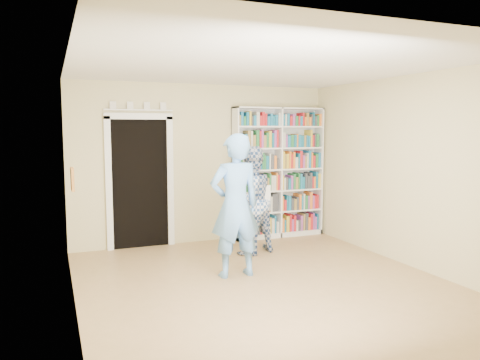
% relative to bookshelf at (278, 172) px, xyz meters
% --- Properties ---
extents(floor, '(5.00, 5.00, 0.00)m').
position_rel_bookshelf_xyz_m(floor, '(-1.35, -2.34, -1.17)').
color(floor, '#9D7A4C').
rests_on(floor, ground).
extents(ceiling, '(5.00, 5.00, 0.00)m').
position_rel_bookshelf_xyz_m(ceiling, '(-1.35, -2.34, 1.53)').
color(ceiling, white).
rests_on(ceiling, wall_back).
extents(wall_back, '(4.50, 0.00, 4.50)m').
position_rel_bookshelf_xyz_m(wall_back, '(-1.35, 0.16, 0.18)').
color(wall_back, beige).
rests_on(wall_back, floor).
extents(wall_left, '(0.00, 5.00, 5.00)m').
position_rel_bookshelf_xyz_m(wall_left, '(-3.60, -2.34, 0.18)').
color(wall_left, beige).
rests_on(wall_left, floor).
extents(wall_right, '(0.00, 5.00, 5.00)m').
position_rel_bookshelf_xyz_m(wall_right, '(0.90, -2.34, 0.18)').
color(wall_right, beige).
rests_on(wall_right, floor).
extents(bookshelf, '(1.69, 0.32, 2.33)m').
position_rel_bookshelf_xyz_m(bookshelf, '(0.00, 0.00, 0.00)').
color(bookshelf, white).
rests_on(bookshelf, floor).
extents(doorway, '(1.10, 0.08, 2.43)m').
position_rel_bookshelf_xyz_m(doorway, '(-2.45, 0.13, 0.00)').
color(doorway, black).
rests_on(doorway, floor).
extents(wall_art, '(0.03, 0.25, 0.25)m').
position_rel_bookshelf_xyz_m(wall_art, '(-3.58, -2.14, 0.23)').
color(wall_art, brown).
rests_on(wall_art, wall_left).
extents(man_blue, '(0.69, 0.46, 1.89)m').
position_rel_bookshelf_xyz_m(man_blue, '(-1.57, -1.88, -0.23)').
color(man_blue, '#67A1E6').
rests_on(man_blue, floor).
extents(man_plaid, '(0.98, 0.88, 1.68)m').
position_rel_bookshelf_xyz_m(man_plaid, '(-0.94, -0.91, -0.33)').
color(man_plaid, '#2A4A81').
rests_on(man_plaid, floor).
extents(paper_sheet, '(0.20, 0.03, 0.28)m').
position_rel_bookshelf_xyz_m(paper_sheet, '(-0.76, -1.08, -0.23)').
color(paper_sheet, white).
rests_on(paper_sheet, man_plaid).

